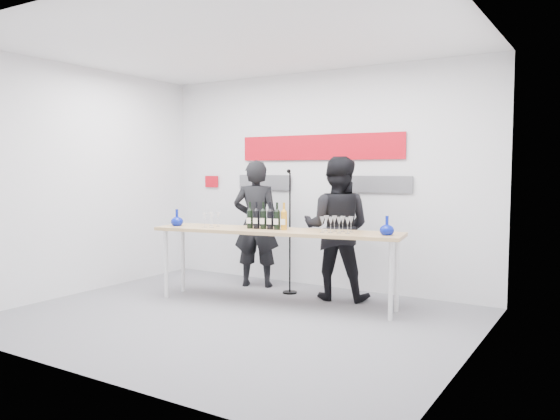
{
  "coord_description": "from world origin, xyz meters",
  "views": [
    {
      "loc": [
        3.54,
        -4.79,
        1.66
      ],
      "look_at": [
        0.05,
        0.86,
        1.15
      ],
      "focal_mm": 35.0,
      "sensor_mm": 36.0,
      "label": 1
    }
  ],
  "objects": [
    {
      "name": "ground",
      "position": [
        0.0,
        0.0,
        0.0
      ],
      "size": [
        5.0,
        5.0,
        0.0
      ],
      "primitive_type": "plane",
      "color": "slate",
      "rests_on": "ground"
    },
    {
      "name": "back_wall",
      "position": [
        0.0,
        2.0,
        1.5
      ],
      "size": [
        5.0,
        0.04,
        3.0
      ],
      "primitive_type": "cube",
      "color": "silver",
      "rests_on": "ground"
    },
    {
      "name": "signage",
      "position": [
        -0.06,
        1.97,
        1.81
      ],
      "size": [
        3.38,
        0.02,
        0.79
      ],
      "color": "red",
      "rests_on": "back_wall"
    },
    {
      "name": "tasting_table",
      "position": [
        0.05,
        0.76,
        0.85
      ],
      "size": [
        3.12,
        1.15,
        0.92
      ],
      "rotation": [
        0.0,
        0.0,
        0.18
      ],
      "color": "tan",
      "rests_on": "ground"
    },
    {
      "name": "wine_bottles",
      "position": [
        -0.06,
        0.74,
        1.08
      ],
      "size": [
        0.53,
        0.17,
        0.33
      ],
      "rotation": [
        0.0,
        0.0,
        0.18
      ],
      "color": "black",
      "rests_on": "tasting_table"
    },
    {
      "name": "decanter_left",
      "position": [
        -1.27,
        0.47,
        1.03
      ],
      "size": [
        0.16,
        0.16,
        0.21
      ],
      "primitive_type": null,
      "color": "#07168F",
      "rests_on": "tasting_table"
    },
    {
      "name": "decanter_right",
      "position": [
        1.39,
        0.95,
        1.03
      ],
      "size": [
        0.16,
        0.16,
        0.21
      ],
      "primitive_type": null,
      "color": "#07168F",
      "rests_on": "tasting_table"
    },
    {
      "name": "glasses_left",
      "position": [
        -0.81,
        0.6,
        1.01
      ],
      "size": [
        0.19,
        0.24,
        0.18
      ],
      "color": "silver",
      "rests_on": "tasting_table"
    },
    {
      "name": "glasses_right",
      "position": [
        0.81,
        0.9,
        1.01
      ],
      "size": [
        0.39,
        0.27,
        0.18
      ],
      "color": "silver",
      "rests_on": "tasting_table"
    },
    {
      "name": "presenter_left",
      "position": [
        -0.73,
        1.49,
        0.89
      ],
      "size": [
        0.76,
        0.63,
        1.77
      ],
      "primitive_type": "imported",
      "rotation": [
        0.0,
        0.0,
        3.51
      ],
      "color": "black",
      "rests_on": "ground"
    },
    {
      "name": "presenter_right",
      "position": [
        0.55,
        1.42,
        0.9
      ],
      "size": [
        1.02,
        0.87,
        1.81
      ],
      "primitive_type": "imported",
      "rotation": [
        0.0,
        0.0,
        3.38
      ],
      "color": "black",
      "rests_on": "ground"
    },
    {
      "name": "mic_stand",
      "position": [
        -0.1,
        1.36,
        0.5
      ],
      "size": [
        0.19,
        0.19,
        1.65
      ],
      "rotation": [
        0.0,
        0.0,
        0.38
      ],
      "color": "black",
      "rests_on": "ground"
    }
  ]
}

